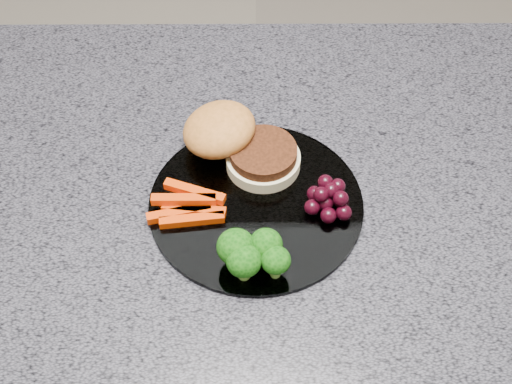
# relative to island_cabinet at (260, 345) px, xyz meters

# --- Properties ---
(island_cabinet) EXTENTS (1.20, 0.60, 0.86)m
(island_cabinet) POSITION_rel_island_cabinet_xyz_m (0.00, 0.00, 0.00)
(island_cabinet) COLOR brown
(island_cabinet) RESTS_ON ground
(countertop) EXTENTS (1.20, 0.60, 0.04)m
(countertop) POSITION_rel_island_cabinet_xyz_m (0.00, 0.00, 0.45)
(countertop) COLOR #4C4B55
(countertop) RESTS_ON island_cabinet
(plate) EXTENTS (0.26, 0.26, 0.01)m
(plate) POSITION_rel_island_cabinet_xyz_m (-0.01, -0.05, 0.47)
(plate) COLOR white
(plate) RESTS_ON countertop
(burger) EXTENTS (0.17, 0.14, 0.05)m
(burger) POSITION_rel_island_cabinet_xyz_m (-0.03, 0.03, 0.50)
(burger) COLOR beige
(burger) RESTS_ON plate
(carrot_sticks) EXTENTS (0.10, 0.06, 0.02)m
(carrot_sticks) POSITION_rel_island_cabinet_xyz_m (-0.09, -0.06, 0.48)
(carrot_sticks) COLOR #CF3403
(carrot_sticks) RESTS_ON plate
(broccoli) EXTENTS (0.08, 0.06, 0.05)m
(broccoli) POSITION_rel_island_cabinet_xyz_m (-0.01, -0.14, 0.51)
(broccoli) COLOR #6A9C39
(broccoli) RESTS_ON plate
(grape_bunch) EXTENTS (0.06, 0.06, 0.03)m
(grape_bunch) POSITION_rel_island_cabinet_xyz_m (0.08, -0.06, 0.49)
(grape_bunch) COLOR black
(grape_bunch) RESTS_ON plate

